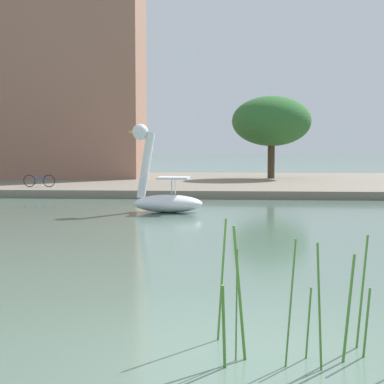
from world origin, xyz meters
The scene contains 7 objects.
ground_plane centered at (0.00, 0.00, 0.00)m, with size 508.53×508.53×0.00m, color #567060.
shore_bank_far centered at (0.00, 31.43, 0.19)m, with size 116.67×21.17×0.39m, color slate.
swan_boat centered at (-2.81, 15.07, 0.74)m, with size 2.82×1.34×3.30m.
tree_broadleaf_right centered at (2.23, 32.74, 4.17)m, with size 7.32×7.37×5.44m.
bicycle_parked centered at (-10.26, 23.03, 0.71)m, with size 1.67×0.05×0.65m.
apartment_block centered at (-14.39, 34.71, 8.04)m, with size 15.16×8.94×15.31m, color #996B56.
reed_clump_foreground centered at (0.64, -0.05, 0.66)m, with size 2.40×1.15×1.59m.
Camera 1 is at (-0.14, -6.63, 2.39)m, focal length 55.01 mm.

